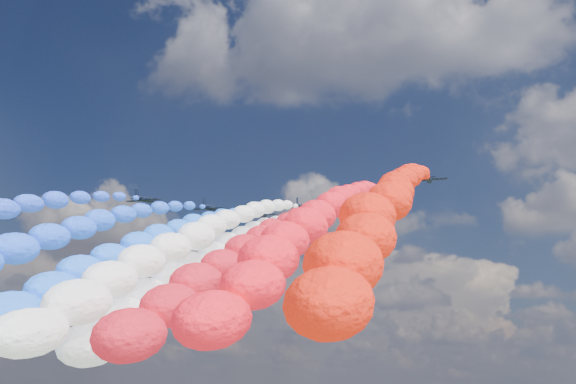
% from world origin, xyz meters
% --- Properties ---
extents(jet_0, '(8.21, 11.11, 4.24)m').
position_xyz_m(jet_0, '(-31.90, -5.45, 99.49)').
color(jet_0, black).
extents(jet_1, '(8.45, 11.28, 4.24)m').
position_xyz_m(jet_1, '(-20.24, 5.74, 99.49)').
color(jet_1, black).
extents(trail_1, '(5.82, 105.15, 43.58)m').
position_xyz_m(trail_1, '(-20.24, -48.38, 79.79)').
color(trail_1, blue).
extents(jet_2, '(8.47, 11.30, 4.24)m').
position_xyz_m(jet_2, '(-9.98, 15.18, 99.49)').
color(jet_2, black).
extents(trail_2, '(5.82, 105.15, 43.58)m').
position_xyz_m(trail_2, '(-9.98, -38.95, 79.79)').
color(trail_2, '#2369FD').
extents(jet_3, '(8.59, 11.38, 4.24)m').
position_xyz_m(jet_3, '(1.22, 10.92, 99.49)').
color(jet_3, black).
extents(trail_3, '(5.82, 105.15, 43.58)m').
position_xyz_m(trail_3, '(1.22, -43.20, 79.79)').
color(trail_3, white).
extents(jet_4, '(8.06, 11.00, 4.24)m').
position_xyz_m(jet_4, '(-0.84, 24.00, 99.49)').
color(jet_4, black).
extents(trail_4, '(5.82, 105.15, 43.58)m').
position_xyz_m(trail_4, '(-0.84, -30.12, 79.79)').
color(trail_4, white).
extents(jet_5, '(8.09, 11.02, 4.24)m').
position_xyz_m(jet_5, '(10.20, 15.66, 99.49)').
color(jet_5, black).
extents(trail_5, '(5.82, 105.15, 43.58)m').
position_xyz_m(trail_5, '(10.20, -38.46, 79.79)').
color(trail_5, red).
extents(jet_6, '(8.37, 11.23, 4.24)m').
position_xyz_m(jet_6, '(22.45, 3.13, 99.49)').
color(jet_6, black).
extents(trail_6, '(5.82, 105.15, 43.58)m').
position_xyz_m(trail_6, '(22.45, -50.99, 79.79)').
color(trail_6, red).
extents(jet_7, '(8.04, 10.99, 4.24)m').
position_xyz_m(jet_7, '(33.01, -4.65, 99.49)').
color(jet_7, black).
extents(trail_7, '(5.82, 105.15, 43.58)m').
position_xyz_m(trail_7, '(33.01, -58.77, 79.79)').
color(trail_7, red).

